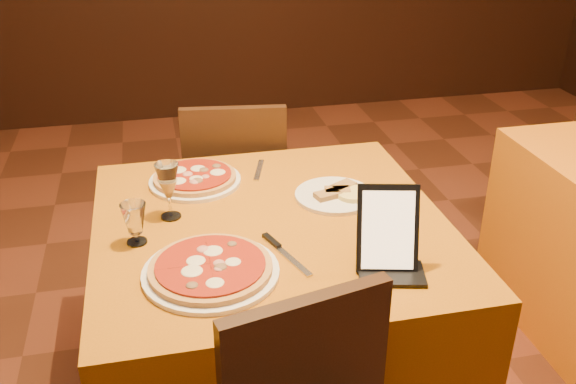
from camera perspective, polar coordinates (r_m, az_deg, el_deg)
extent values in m
cube|color=#AC5F0B|center=(2.23, -1.39, -11.07)|extent=(1.10, 1.10, 0.75)
cylinder|color=white|center=(1.78, -6.87, -7.10)|extent=(0.38, 0.38, 0.01)
cylinder|color=#AD4C23|center=(1.77, -6.90, -6.67)|extent=(0.34, 0.34, 0.02)
cylinder|color=white|center=(2.29, -8.26, 0.98)|extent=(0.32, 0.32, 0.01)
cylinder|color=#AD4C23|center=(2.28, -8.28, 1.34)|extent=(0.29, 0.29, 0.02)
cylinder|color=white|center=(2.17, 4.15, -0.31)|extent=(0.27, 0.27, 0.01)
cylinder|color=olive|center=(2.16, 4.17, 0.09)|extent=(0.17, 0.17, 0.02)
cube|color=black|center=(1.77, 8.85, -3.23)|extent=(0.19, 0.13, 0.23)
cube|color=silver|center=(1.85, -0.10, -5.69)|extent=(0.10, 0.23, 0.01)
cube|color=#B8B7BE|center=(1.79, -11.69, -7.51)|extent=(0.04, 0.15, 0.01)
cube|color=silver|center=(2.36, -2.60, 1.96)|extent=(0.07, 0.17, 0.01)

